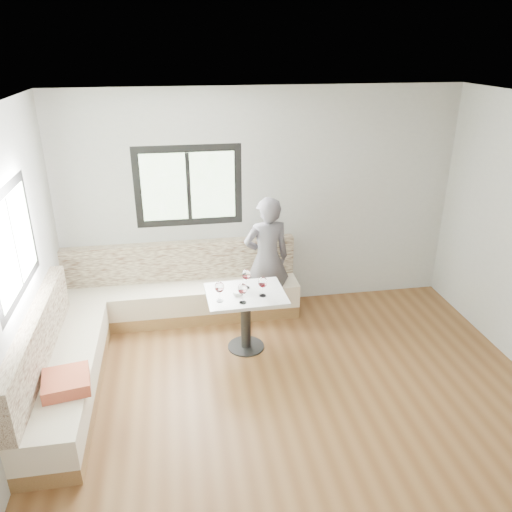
{
  "coord_description": "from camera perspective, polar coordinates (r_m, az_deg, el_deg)",
  "views": [
    {
      "loc": [
        -1.07,
        -3.42,
        3.28
      ],
      "look_at": [
        -0.24,
        1.52,
        1.1
      ],
      "focal_mm": 35.0,
      "sensor_mm": 36.0,
      "label": 1
    }
  ],
  "objects": [
    {
      "name": "room",
      "position": [
        4.09,
        5.54,
        -3.79
      ],
      "size": [
        5.01,
        5.01,
        2.81
      ],
      "color": "brown",
      "rests_on": "ground"
    },
    {
      "name": "banquette",
      "position": [
        5.87,
        -13.43,
        -7.36
      ],
      "size": [
        2.9,
        2.8,
        0.95
      ],
      "color": "olive",
      "rests_on": "ground"
    },
    {
      "name": "table",
      "position": [
        5.61,
        -1.19,
        -5.85
      ],
      "size": [
        0.88,
        0.7,
        0.71
      ],
      "rotation": [
        0.0,
        0.0,
        0.03
      ],
      "color": "black",
      "rests_on": "ground"
    },
    {
      "name": "person",
      "position": [
        6.14,
        1.24,
        -0.34
      ],
      "size": [
        0.62,
        0.44,
        1.59
      ],
      "primitive_type": "imported",
      "rotation": [
        0.0,
        0.0,
        3.26
      ],
      "color": "#514D53",
      "rests_on": "ground"
    },
    {
      "name": "olive_ramekin",
      "position": [
        5.48,
        -2.13,
        -4.24
      ],
      "size": [
        0.1,
        0.1,
        0.04
      ],
      "color": "white",
      "rests_on": "table"
    },
    {
      "name": "wine_glass_a",
      "position": [
        5.3,
        -4.21,
        -3.65
      ],
      "size": [
        0.1,
        0.1,
        0.23
      ],
      "color": "white",
      "rests_on": "table"
    },
    {
      "name": "wine_glass_b",
      "position": [
        5.25,
        -1.55,
        -3.86
      ],
      "size": [
        0.1,
        0.1,
        0.23
      ],
      "color": "white",
      "rests_on": "table"
    },
    {
      "name": "wine_glass_c",
      "position": [
        5.39,
        0.77,
        -3.09
      ],
      "size": [
        0.1,
        0.1,
        0.23
      ],
      "color": "white",
      "rests_on": "table"
    },
    {
      "name": "wine_glass_d",
      "position": [
        5.57,
        -1.12,
        -2.19
      ],
      "size": [
        0.1,
        0.1,
        0.23
      ],
      "color": "white",
      "rests_on": "table"
    }
  ]
}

